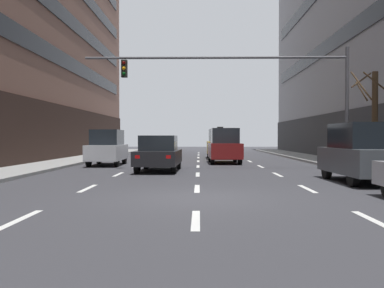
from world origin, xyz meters
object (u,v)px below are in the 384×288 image
object	(u,v)px
car_driving_0	(159,154)
car_driving_2	(224,146)
taxi_driving_3	(220,144)
street_tree_0	(374,117)
car_driving_1	(107,148)
car_parked_2	(361,153)
traffic_signal_0	(257,80)

from	to	relation	value
car_driving_0	car_driving_2	size ratio (longest dim) A/B	1.01
taxi_driving_3	street_tree_0	bearing A→B (deg)	-64.04
car_driving_1	car_parked_2	world-z (taller)	car_parked_2
car_driving_1	taxi_driving_3	xyz separation A→B (m)	(6.76, 7.83, 0.09)
car_driving_2	street_tree_0	distance (m)	9.53
car_driving_0	street_tree_0	distance (m)	9.83
car_driving_0	car_driving_2	world-z (taller)	car_driving_2
car_driving_2	taxi_driving_3	size ratio (longest dim) A/B	0.98
car_driving_0	street_tree_0	xyz separation A→B (m)	(9.66, -0.80, 1.67)
car_driving_1	car_parked_2	bearing A→B (deg)	-39.74
traffic_signal_0	street_tree_0	bearing A→B (deg)	-17.50
car_driving_2	traffic_signal_0	xyz separation A→B (m)	(1.23, -5.49, 3.27)
car_driving_1	car_driving_2	world-z (taller)	car_driving_2
taxi_driving_3	street_tree_0	world-z (taller)	street_tree_0
taxi_driving_3	car_parked_2	bearing A→B (deg)	-76.31
car_driving_2	street_tree_0	world-z (taller)	street_tree_0
traffic_signal_0	street_tree_0	size ratio (longest dim) A/B	2.85
street_tree_0	car_driving_2	bearing A→B (deg)	131.43
car_driving_0	taxi_driving_3	size ratio (longest dim) A/B	0.99
car_parked_2	traffic_signal_0	world-z (taller)	traffic_signal_0
car_parked_2	traffic_signal_0	bearing A→B (deg)	117.06
car_parked_2	street_tree_0	distance (m)	4.83
car_driving_0	car_driving_1	xyz separation A→B (m)	(-3.32, 4.14, 0.18)
car_driving_0	traffic_signal_0	world-z (taller)	traffic_signal_0
car_driving_2	car_parked_2	size ratio (longest dim) A/B	1.02
car_driving_1	car_driving_0	bearing A→B (deg)	-51.32
traffic_signal_0	car_driving_2	bearing A→B (deg)	102.63
traffic_signal_0	car_driving_0	bearing A→B (deg)	-170.44
car_parked_2	traffic_signal_0	xyz separation A→B (m)	(-2.90, 5.67, 3.29)
car_driving_0	car_driving_2	distance (m)	7.15
traffic_signal_0	car_parked_2	bearing A→B (deg)	-62.94
car_driving_0	car_parked_2	distance (m)	9.00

